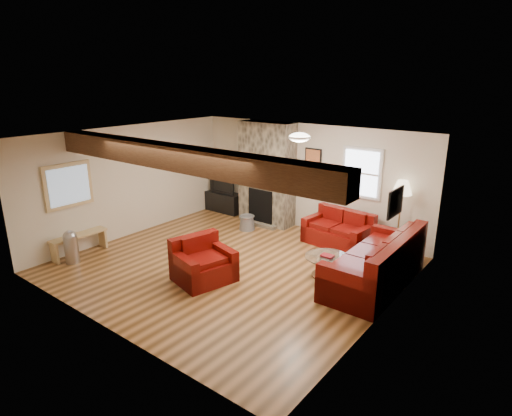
{
  "coord_description": "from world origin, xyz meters",
  "views": [
    {
      "loc": [
        5.04,
        -5.73,
        3.54
      ],
      "look_at": [
        0.29,
        0.4,
        1.13
      ],
      "focal_mm": 30.0,
      "sensor_mm": 36.0,
      "label": 1
    }
  ],
  "objects": [
    {
      "name": "loveseat",
      "position": [
        1.12,
        2.23,
        0.37
      ],
      "size": [
        1.49,
        0.96,
        0.75
      ],
      "primitive_type": null,
      "rotation": [
        0.0,
        0.0,
        -0.11
      ],
      "color": "#4B0605",
      "rests_on": "floor"
    },
    {
      "name": "sofa_three",
      "position": [
        2.48,
        0.97,
        0.47
      ],
      "size": [
        1.05,
        2.45,
        0.94
      ],
      "primitive_type": null,
      "rotation": [
        0.0,
        0.0,
        -1.56
      ],
      "color": "#4B0605",
      "rests_on": "floor"
    },
    {
      "name": "artwork_back",
      "position": [
        0.15,
        2.71,
        1.7
      ],
      "size": [
        0.42,
        0.06,
        0.52
      ],
      "primitive_type": null,
      "color": "black",
      "rests_on": "room"
    },
    {
      "name": "artwork_right",
      "position": [
        2.96,
        0.3,
        1.75
      ],
      "size": [
        0.06,
        0.55,
        0.42
      ],
      "primitive_type": null,
      "color": "black",
      "rests_on": "room"
    },
    {
      "name": "pedal_bin",
      "position": [
        -2.59,
        -1.81,
        0.33
      ],
      "size": [
        0.29,
        0.29,
        0.67
      ],
      "primitive_type": null,
      "rotation": [
        0.0,
        0.0,
        0.1
      ],
      "color": "#A4A4A9",
      "rests_on": "floor"
    },
    {
      "name": "hatch_window",
      "position": [
        -2.96,
        -1.5,
        1.45
      ],
      "size": [
        0.08,
        1.0,
        0.9
      ],
      "primitive_type": null,
      "color": "tan",
      "rests_on": "room"
    },
    {
      "name": "back_window",
      "position": [
        1.35,
        2.71,
        1.55
      ],
      "size": [
        0.9,
        0.08,
        1.1
      ],
      "primitive_type": null,
      "color": "silver",
      "rests_on": "room"
    },
    {
      "name": "armchair_red",
      "position": [
        0.02,
        -0.78,
        0.39
      ],
      "size": [
        1.06,
        1.15,
        0.78
      ],
      "primitive_type": null,
      "rotation": [
        0.0,
        0.0,
        1.31
      ],
      "color": "#4B0605",
      "rests_on": "floor"
    },
    {
      "name": "coffee_table",
      "position": [
        1.68,
        0.72,
        0.2
      ],
      "size": [
        0.81,
        0.81,
        0.42
      ],
      "color": "#4C2E18",
      "rests_on": "floor"
    },
    {
      "name": "tv_cabinet",
      "position": [
        -2.45,
        2.53,
        0.26
      ],
      "size": [
        1.05,
        0.42,
        0.52
      ],
      "primitive_type": "cube",
      "color": "black",
      "rests_on": "floor"
    },
    {
      "name": "oak_beam",
      "position": [
        0.0,
        -1.25,
        2.31
      ],
      "size": [
        6.0,
        0.36,
        0.38
      ],
      "primitive_type": "cube",
      "color": "black",
      "rests_on": "room"
    },
    {
      "name": "chimney_breast",
      "position": [
        -1.0,
        2.49,
        1.22
      ],
      "size": [
        1.4,
        0.67,
        2.5
      ],
      "color": "#343028",
      "rests_on": "floor"
    },
    {
      "name": "floor_lamp",
      "position": [
        2.3,
        2.55,
        1.33
      ],
      "size": [
        0.4,
        0.4,
        1.56
      ],
      "color": "tan",
      "rests_on": "floor"
    },
    {
      "name": "television",
      "position": [
        -2.45,
        2.53,
        0.76
      ],
      "size": [
        0.82,
        0.11,
        0.47
      ],
      "primitive_type": "imported",
      "color": "black",
      "rests_on": "tv_cabinet"
    },
    {
      "name": "coal_bucket",
      "position": [
        -1.05,
        1.78,
        0.18
      ],
      "size": [
        0.38,
        0.38,
        0.36
      ],
      "primitive_type": null,
      "color": "gray",
      "rests_on": "floor"
    },
    {
      "name": "pine_bench",
      "position": [
        -2.83,
        -1.5,
        0.22
      ],
      "size": [
        0.27,
        1.17,
        0.44
      ],
      "primitive_type": null,
      "color": "tan",
      "rests_on": "floor"
    },
    {
      "name": "room",
      "position": [
        0.0,
        0.0,
        1.25
      ],
      "size": [
        8.0,
        8.0,
        8.0
      ],
      "color": "#573617",
      "rests_on": "ground"
    },
    {
      "name": "ceiling_dome",
      "position": [
        0.9,
        0.9,
        2.44
      ],
      "size": [
        0.4,
        0.4,
        0.18
      ],
      "primitive_type": null,
      "color": "silver",
      "rests_on": "room"
    }
  ]
}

